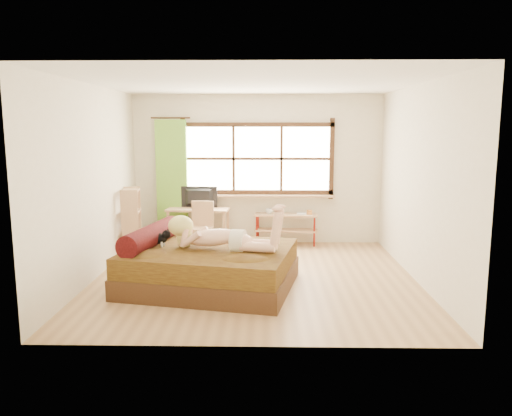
{
  "coord_description": "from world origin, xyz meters",
  "views": [
    {
      "loc": [
        0.15,
        -6.82,
        2.11
      ],
      "look_at": [
        0.01,
        0.2,
        0.97
      ],
      "focal_mm": 35.0,
      "sensor_mm": 36.0,
      "label": 1
    }
  ],
  "objects_px": {
    "chair": "(202,224)",
    "bookshelf": "(132,221)",
    "desk": "(198,213)",
    "kitten": "(157,237)",
    "woman": "(221,225)",
    "bed": "(206,266)",
    "pipe_shelf": "(286,222)"
  },
  "relations": [
    {
      "from": "chair",
      "to": "pipe_shelf",
      "type": "distance_m",
      "value": 1.56
    },
    {
      "from": "bed",
      "to": "desk",
      "type": "bearing_deg",
      "value": 111.79
    },
    {
      "from": "woman",
      "to": "desk",
      "type": "relative_size",
      "value": 1.32
    },
    {
      "from": "bed",
      "to": "pipe_shelf",
      "type": "height_order",
      "value": "bed"
    },
    {
      "from": "kitten",
      "to": "desk",
      "type": "height_order",
      "value": "kitten"
    },
    {
      "from": "bed",
      "to": "kitten",
      "type": "relative_size",
      "value": 7.61
    },
    {
      "from": "desk",
      "to": "pipe_shelf",
      "type": "xyz_separation_m",
      "value": [
        1.58,
        0.12,
        -0.18
      ]
    },
    {
      "from": "chair",
      "to": "bed",
      "type": "bearing_deg",
      "value": -76.05
    },
    {
      "from": "woman",
      "to": "bookshelf",
      "type": "bearing_deg",
      "value": 145.12
    },
    {
      "from": "bed",
      "to": "woman",
      "type": "height_order",
      "value": "woman"
    },
    {
      "from": "woman",
      "to": "chair",
      "type": "height_order",
      "value": "woman"
    },
    {
      "from": "woman",
      "to": "chair",
      "type": "bearing_deg",
      "value": 115.82
    },
    {
      "from": "chair",
      "to": "desk",
      "type": "bearing_deg",
      "value": 111.05
    },
    {
      "from": "bed",
      "to": "kitten",
      "type": "bearing_deg",
      "value": -175.9
    },
    {
      "from": "kitten",
      "to": "desk",
      "type": "bearing_deg",
      "value": 95.42
    },
    {
      "from": "bed",
      "to": "pipe_shelf",
      "type": "bearing_deg",
      "value": 76.48
    },
    {
      "from": "bookshelf",
      "to": "kitten",
      "type": "bearing_deg",
      "value": -72.59
    },
    {
      "from": "kitten",
      "to": "desk",
      "type": "distance_m",
      "value": 2.28
    },
    {
      "from": "bed",
      "to": "chair",
      "type": "distance_m",
      "value": 2.01
    },
    {
      "from": "kitten",
      "to": "chair",
      "type": "height_order",
      "value": "chair"
    },
    {
      "from": "bed",
      "to": "woman",
      "type": "bearing_deg",
      "value": -5.04
    },
    {
      "from": "kitten",
      "to": "chair",
      "type": "relative_size",
      "value": 0.37
    },
    {
      "from": "chair",
      "to": "bookshelf",
      "type": "xyz_separation_m",
      "value": [
        -1.13,
        -0.3,
        0.09
      ]
    },
    {
      "from": "chair",
      "to": "bookshelf",
      "type": "bearing_deg",
      "value": -159.99
    },
    {
      "from": "chair",
      "to": "woman",
      "type": "bearing_deg",
      "value": -70.88
    },
    {
      "from": "pipe_shelf",
      "to": "bed",
      "type": "bearing_deg",
      "value": -110.17
    },
    {
      "from": "desk",
      "to": "kitten",
      "type": "bearing_deg",
      "value": -91.28
    },
    {
      "from": "bookshelf",
      "to": "woman",
      "type": "bearing_deg",
      "value": -55.18
    },
    {
      "from": "woman",
      "to": "bed",
      "type": "bearing_deg",
      "value": 174.96
    },
    {
      "from": "kitten",
      "to": "bookshelf",
      "type": "relative_size",
      "value": 0.29
    },
    {
      "from": "kitten",
      "to": "pipe_shelf",
      "type": "distance_m",
      "value": 3.02
    },
    {
      "from": "kitten",
      "to": "desk",
      "type": "relative_size",
      "value": 0.28
    }
  ]
}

